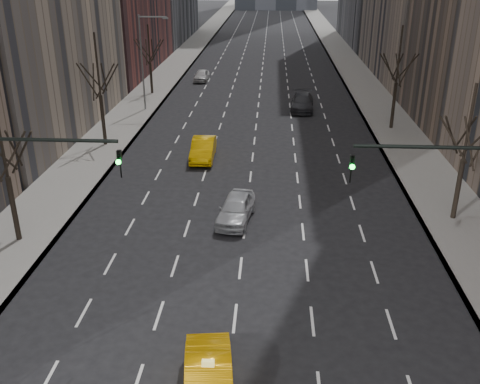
# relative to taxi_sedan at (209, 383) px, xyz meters

# --- Properties ---
(sidewalk_left) EXTENTS (4.50, 320.00, 0.15)m
(sidewalk_left) POSITION_rel_taxi_sedan_xyz_m (-11.68, 62.63, -0.68)
(sidewalk_left) COLOR slate
(sidewalk_left) RESTS_ON ground
(sidewalk_right) EXTENTS (4.50, 320.00, 0.15)m
(sidewalk_right) POSITION_rel_taxi_sedan_xyz_m (12.82, 62.63, -0.68)
(sidewalk_right) COLOR slate
(sidewalk_right) RESTS_ON ground
(tree_lw_b) EXTENTS (3.36, 3.50, 7.82)m
(tree_lw_b) POSITION_rel_taxi_sedan_xyz_m (-11.43, 10.63, 2.96)
(tree_lw_b) COLOR black
(tree_lw_b) RESTS_ON ground
(tree_lw_c) EXTENTS (3.36, 3.50, 8.74)m
(tree_lw_c) POSITION_rel_taxi_sedan_xyz_m (-11.43, 26.63, 3.28)
(tree_lw_c) COLOR black
(tree_lw_c) RESTS_ON ground
(tree_lw_d) EXTENTS (3.36, 3.50, 7.36)m
(tree_lw_d) POSITION_rel_taxi_sedan_xyz_m (-11.43, 44.63, 2.80)
(tree_lw_d) COLOR black
(tree_lw_d) RESTS_ON ground
(tree_rw_b) EXTENTS (3.36, 3.50, 7.82)m
(tree_rw_b) POSITION_rel_taxi_sedan_xyz_m (12.57, 14.63, 2.96)
(tree_rw_b) COLOR black
(tree_rw_b) RESTS_ON ground
(tree_rw_c) EXTENTS (3.36, 3.50, 8.74)m
(tree_rw_c) POSITION_rel_taxi_sedan_xyz_m (12.57, 32.63, 3.28)
(tree_rw_c) COLOR black
(tree_rw_c) RESTS_ON ground
(traffic_mast_left) EXTENTS (6.69, 0.39, 8.00)m
(traffic_mast_left) POSITION_rel_taxi_sedan_xyz_m (-8.53, 4.62, 4.73)
(traffic_mast_left) COLOR black
(traffic_mast_left) RESTS_ON ground
(traffic_mast_right) EXTENTS (6.69, 0.39, 8.00)m
(traffic_mast_right) POSITION_rel_taxi_sedan_xyz_m (9.68, 4.62, 4.73)
(traffic_mast_right) COLOR black
(traffic_mast_right) RESTS_ON ground
(streetlight_far) EXTENTS (2.83, 0.22, 9.00)m
(streetlight_far) POSITION_rel_taxi_sedan_xyz_m (-10.27, 37.63, 4.86)
(streetlight_far) COLOR slate
(streetlight_far) RESTS_ON ground
(taxi_sedan) EXTENTS (2.19, 4.78, 1.52)m
(taxi_sedan) POSITION_rel_taxi_sedan_xyz_m (0.00, 0.00, 0.00)
(taxi_sedan) COLOR #DD9504
(taxi_sedan) RESTS_ON ground
(silver_sedan_ahead) EXTENTS (2.36, 4.62, 1.51)m
(silver_sedan_ahead) POSITION_rel_taxi_sedan_xyz_m (0.01, 13.82, -0.01)
(silver_sedan_ahead) COLOR #ABAEB4
(silver_sedan_ahead) RESTS_ON ground
(far_taxi) EXTENTS (1.75, 4.78, 1.56)m
(far_taxi) POSITION_rel_taxi_sedan_xyz_m (-3.14, 24.04, 0.02)
(far_taxi) COLOR #FFB905
(far_taxi) RESTS_ON ground
(far_suv_grey) EXTENTS (2.57, 5.54, 1.57)m
(far_suv_grey) POSITION_rel_taxi_sedan_xyz_m (5.00, 38.79, 0.02)
(far_suv_grey) COLOR #29292E
(far_suv_grey) RESTS_ON ground
(far_car_white) EXTENTS (1.75, 4.03, 1.35)m
(far_car_white) POSITION_rel_taxi_sedan_xyz_m (-6.77, 51.98, -0.08)
(far_car_white) COLOR silver
(far_car_white) RESTS_ON ground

